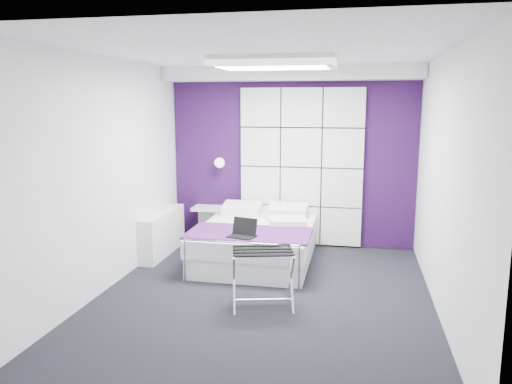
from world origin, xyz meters
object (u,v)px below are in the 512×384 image
wall_lamp (220,162)px  radiator (162,233)px  luggage_rack (263,278)px  laptop (243,232)px  bed (256,242)px  nightstand (207,208)px

wall_lamp → radiator: (-0.64, -0.76, -0.92)m
wall_lamp → luggage_rack: 2.69m
radiator → luggage_rack: 2.30m
wall_lamp → luggage_rack: size_ratio=0.24×
radiator → laptop: bearing=-28.7°
radiator → bed: size_ratio=0.66×
luggage_rack → wall_lamp: bearing=100.7°
radiator → laptop: 1.53m
wall_lamp → laptop: bearing=-65.3°
nightstand → laptop: (0.88, -1.45, 0.04)m
bed → wall_lamp: bearing=130.7°
wall_lamp → luggage_rack: bearing=-64.7°
nightstand → laptop: bearing=-58.6°
radiator → laptop: laptop is taller
bed → luggage_rack: bed is taller
bed → nightstand: bearing=139.0°
bed → nightstand: bed is taller
wall_lamp → radiator: bearing=-130.1°
luggage_rack → laptop: bearing=101.9°
bed → nightstand: size_ratio=4.26×
nightstand → luggage_rack: (1.28, -2.24, -0.22)m
wall_lamp → nightstand: bearing=-168.6°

